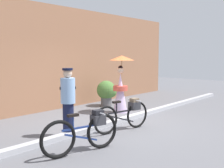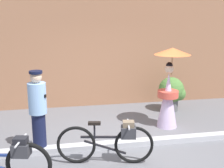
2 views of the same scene
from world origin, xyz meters
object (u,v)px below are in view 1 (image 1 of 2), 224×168
person_officer (68,100)px  potted_plant_by_door (107,92)px  person_with_parasol (121,83)px  bicycle_near_officer (84,131)px  bicycle_far_side (125,114)px

person_officer → potted_plant_by_door: (3.52, 1.93, -0.32)m
person_officer → potted_plant_by_door: 4.03m
person_officer → person_with_parasol: bearing=15.2°
bicycle_near_officer → person_officer: 1.27m
bicycle_far_side → person_officer: size_ratio=1.06×
potted_plant_by_door → bicycle_near_officer: bearing=-143.1°
bicycle_near_officer → potted_plant_by_door: 5.03m
person_with_parasol → potted_plant_by_door: 1.34m
bicycle_far_side → potted_plant_by_door: potted_plant_by_door is taller
bicycle_near_officer → person_with_parasol: 3.98m
bicycle_near_officer → potted_plant_by_door: potted_plant_by_door is taller
person_with_parasol → potted_plant_by_door: bearing=63.4°
bicycle_near_officer → bicycle_far_side: bicycle_near_officer is taller
bicycle_far_side → bicycle_near_officer: bearing=-167.9°
potted_plant_by_door → person_with_parasol: bearing=-116.6°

